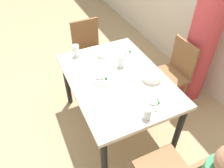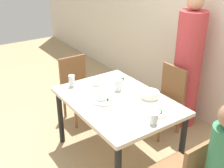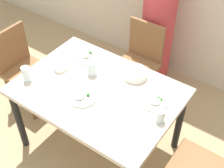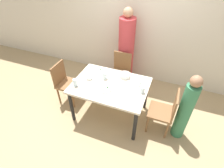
{
  "view_description": "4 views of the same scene",
  "coord_description": "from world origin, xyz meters",
  "px_view_note": "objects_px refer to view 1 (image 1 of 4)",
  "views": [
    {
      "loc": [
        1.48,
        -0.74,
        2.12
      ],
      "look_at": [
        0.07,
        -0.09,
        0.73
      ],
      "focal_mm": 35.0,
      "sensor_mm": 36.0,
      "label": 1
    },
    {
      "loc": [
        2.07,
        -1.48,
        2.1
      ],
      "look_at": [
        -0.04,
        -0.03,
        0.89
      ],
      "focal_mm": 45.0,
      "sensor_mm": 36.0,
      "label": 2
    },
    {
      "loc": [
        1.13,
        -1.4,
        2.42
      ],
      "look_at": [
        0.13,
        0.01,
        0.84
      ],
      "focal_mm": 50.0,
      "sensor_mm": 36.0,
      "label": 3
    },
    {
      "loc": [
        0.87,
        -2.13,
        2.61
      ],
      "look_at": [
        0.06,
        -0.07,
        0.81
      ],
      "focal_mm": 28.0,
      "sensor_mm": 36.0,
      "label": 4
    }
  ],
  "objects_px": {
    "person_adult": "(202,43)",
    "plate_rice_adult": "(102,78)",
    "bowl_curry": "(152,76)",
    "glass_water_tall": "(76,51)",
    "chair_adult_spot": "(173,72)"
  },
  "relations": [
    {
      "from": "person_adult",
      "to": "glass_water_tall",
      "type": "xyz_separation_m",
      "value": [
        -0.45,
        -1.38,
        0.01
      ]
    },
    {
      "from": "bowl_curry",
      "to": "plate_rice_adult",
      "type": "xyz_separation_m",
      "value": [
        -0.2,
        -0.44,
        -0.02
      ]
    },
    {
      "from": "person_adult",
      "to": "bowl_curry",
      "type": "relative_size",
      "value": 8.66
    },
    {
      "from": "bowl_curry",
      "to": "glass_water_tall",
      "type": "bearing_deg",
      "value": -141.92
    },
    {
      "from": "plate_rice_adult",
      "to": "person_adult",
      "type": "bearing_deg",
      "value": 91.99
    },
    {
      "from": "person_adult",
      "to": "plate_rice_adult",
      "type": "xyz_separation_m",
      "value": [
        0.04,
        -1.28,
        -0.04
      ]
    },
    {
      "from": "chair_adult_spot",
      "to": "bowl_curry",
      "type": "xyz_separation_m",
      "value": [
        0.25,
        -0.5,
        0.3
      ]
    },
    {
      "from": "bowl_curry",
      "to": "chair_adult_spot",
      "type": "bearing_deg",
      "value": 116.53
    },
    {
      "from": "bowl_curry",
      "to": "plate_rice_adult",
      "type": "distance_m",
      "value": 0.48
    },
    {
      "from": "plate_rice_adult",
      "to": "glass_water_tall",
      "type": "distance_m",
      "value": 0.5
    },
    {
      "from": "glass_water_tall",
      "to": "bowl_curry",
      "type": "bearing_deg",
      "value": 38.08
    },
    {
      "from": "person_adult",
      "to": "plate_rice_adult",
      "type": "distance_m",
      "value": 1.28
    },
    {
      "from": "person_adult",
      "to": "bowl_curry",
      "type": "distance_m",
      "value": 0.87
    },
    {
      "from": "person_adult",
      "to": "plate_rice_adult",
      "type": "bearing_deg",
      "value": -88.01
    },
    {
      "from": "chair_adult_spot",
      "to": "person_adult",
      "type": "bearing_deg",
      "value": 90.0
    }
  ]
}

